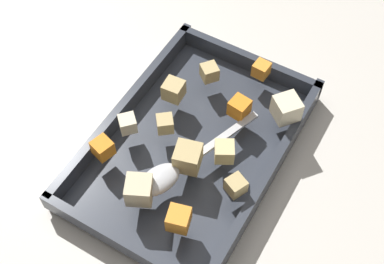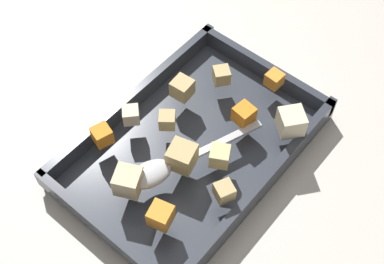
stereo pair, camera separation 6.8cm
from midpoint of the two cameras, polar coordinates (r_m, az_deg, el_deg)
name	(u,v)px [view 2 (the right image)]	position (r m, az deg, el deg)	size (l,w,h in m)	color
ground_plane	(188,147)	(0.76, 2.14, -1.82)	(4.00, 4.00, 0.00)	beige
baking_dish	(192,148)	(0.74, 2.62, -1.96)	(0.36, 0.24, 0.04)	#333842
carrot_chunk_front_center	(274,79)	(0.78, 11.48, 5.51)	(0.02, 0.02, 0.02)	orange
carrot_chunk_mid_left	(102,135)	(0.71, -7.13, -0.53)	(0.02, 0.02, 0.02)	orange
carrot_chunk_near_left	(244,114)	(0.73, 8.37, 1.75)	(0.03, 0.03, 0.03)	orange
carrot_chunk_rim_edge	(161,215)	(0.64, -0.39, -9.35)	(0.03, 0.03, 0.03)	orange
potato_chunk_near_spoon	(131,115)	(0.73, -4.04, 1.69)	(0.02, 0.02, 0.02)	beige
potato_chunk_heap_top	(167,120)	(0.72, -0.04, 1.12)	(0.02, 0.02, 0.02)	tan
potato_chunk_heap_side	(131,183)	(0.66, -3.78, -5.82)	(0.03, 0.03, 0.03)	beige
potato_chunk_near_right	(182,156)	(0.68, 1.76, -2.90)	(0.03, 0.03, 0.03)	tan
potato_chunk_far_right	(222,75)	(0.77, 5.79, 6.03)	(0.02, 0.02, 0.02)	tan
potato_chunk_mid_right	(224,191)	(0.67, 6.50, -6.69)	(0.02, 0.02, 0.02)	tan
potato_chunk_under_handle	(291,122)	(0.73, 13.44, 0.91)	(0.03, 0.03, 0.03)	beige
potato_chunk_back_center	(182,88)	(0.75, 1.53, 4.65)	(0.03, 0.03, 0.03)	tan
potato_chunk_far_left	(220,156)	(0.69, 5.89, -2.84)	(0.03, 0.03, 0.03)	#E0CC89
serving_spoon	(159,170)	(0.68, -0.72, -4.39)	(0.20, 0.09, 0.02)	silver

